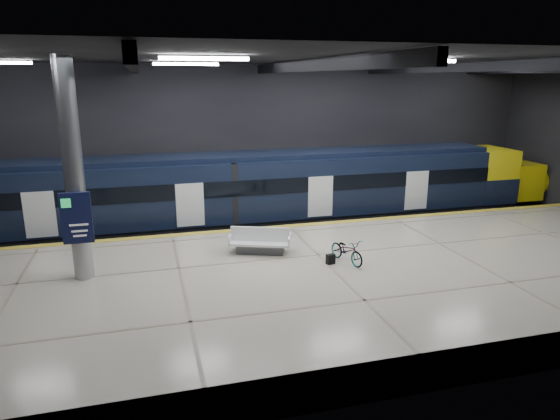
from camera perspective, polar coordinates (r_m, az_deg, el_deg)
name	(u,v)px	position (r m, az deg, el deg)	size (l,w,h in m)	color
ground	(309,273)	(19.57, 3.34, -7.18)	(30.00, 30.00, 0.00)	black
room_shell	(311,124)	(18.22, 3.61, 9.74)	(30.10, 16.10, 8.05)	black
platform	(333,285)	(17.19, 6.05, -8.47)	(30.00, 11.00, 1.10)	#B3A897
safety_strip	(289,226)	(21.68, 1.07, -1.84)	(30.00, 0.40, 0.01)	gold
rails	(273,231)	(24.51, -0.75, -2.36)	(30.00, 1.52, 0.16)	gray
train	(287,190)	(24.18, 0.82, 2.25)	(29.40, 2.84, 3.79)	black
bench	(260,244)	(18.33, -2.27, -3.88)	(2.42, 1.67, 0.99)	#595B60
bicycle	(347,250)	(17.53, 7.66, -4.60)	(0.58, 1.66, 0.87)	#99999E
pannier_bag	(331,259)	(17.40, 5.80, -5.60)	(0.30, 0.18, 0.35)	black
info_column	(74,175)	(16.53, -22.50, 3.72)	(0.90, 0.78, 6.90)	#9EA0A5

